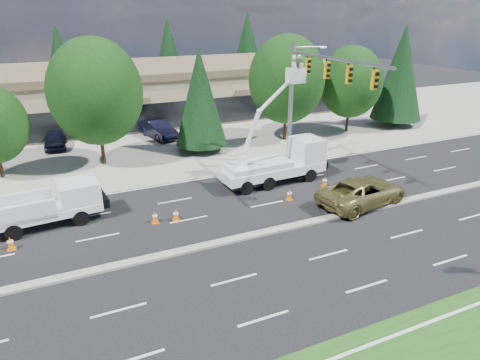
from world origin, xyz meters
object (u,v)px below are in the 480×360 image
signal_mast (308,89)px  utility_pickup (54,208)px  minivan (363,192)px  bucket_truck (280,157)px

signal_mast → utility_pickup: size_ratio=1.72×
utility_pickup → minivan: (17.15, -5.06, -0.08)m
utility_pickup → minivan: utility_pickup is taller
minivan → signal_mast: bearing=-6.3°
bucket_truck → minivan: bearing=-65.7°
signal_mast → utility_pickup: bearing=-176.1°
minivan → utility_pickup: bearing=64.9°
bucket_truck → signal_mast: bearing=16.1°
signal_mast → bucket_truck: size_ratio=1.21×
bucket_truck → minivan: size_ratio=1.42×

